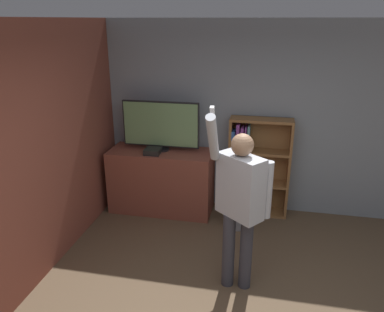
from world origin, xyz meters
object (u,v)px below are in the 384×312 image
object	(u,v)px
television	(161,125)
person	(240,198)
waste_bin	(238,212)
game_console	(153,151)
bookshelf	(252,168)

from	to	relation	value
television	person	bearing A→B (deg)	-51.09
television	waste_bin	size ratio (longest dim) A/B	2.69
person	waste_bin	bearing A→B (deg)	133.51
television	person	world-z (taller)	person
game_console	bookshelf	bearing A→B (deg)	13.29
game_console	person	size ratio (longest dim) A/B	0.11
television	game_console	world-z (taller)	television
bookshelf	waste_bin	world-z (taller)	bookshelf
person	waste_bin	distance (m)	1.50
game_console	waste_bin	bearing A→B (deg)	-5.60
game_console	person	distance (m)	1.90
game_console	waste_bin	size ratio (longest dim) A/B	0.55
bookshelf	person	xyz separation A→B (m)	(-0.04, -1.69, 0.34)
television	bookshelf	world-z (taller)	television
person	television	bearing A→B (deg)	167.88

